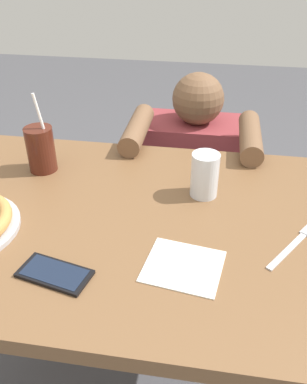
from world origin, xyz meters
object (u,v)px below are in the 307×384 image
drink_cup_colored (41,149)px  water_cup_clear (205,174)px  fork (294,244)px  cell_phone (55,273)px  diner_seated (192,194)px

drink_cup_colored → water_cup_clear: (0.47, -0.06, -0.00)m
fork → cell_phone: cell_phone is taller
drink_cup_colored → diner_seated: size_ratio=0.26×
fork → water_cup_clear: bearing=141.0°
fork → diner_seated: bearing=111.1°
water_cup_clear → drink_cup_colored: bearing=172.9°
water_cup_clear → cell_phone: size_ratio=0.74×
drink_cup_colored → fork: drink_cup_colored is taller
fork → cell_phone: (-0.50, -0.18, 0.00)m
water_cup_clear → cell_phone: 0.46m
water_cup_clear → diner_seated: 0.67m
water_cup_clear → fork: size_ratio=0.68×
drink_cup_colored → diner_seated: (0.42, 0.47, -0.42)m
cell_phone → diner_seated: (0.23, 0.88, -0.35)m
diner_seated → water_cup_clear: bearing=-84.1°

